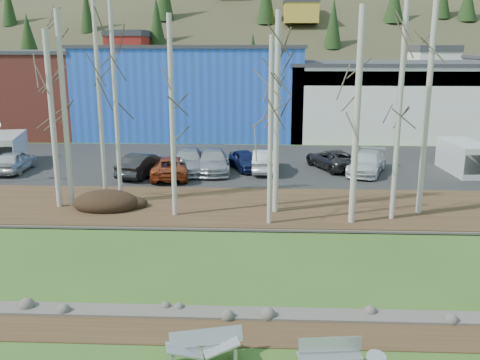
{
  "coord_description": "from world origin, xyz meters",
  "views": [
    {
      "loc": [
        0.72,
        -12.24,
        8.31
      ],
      "look_at": [
        -0.33,
        10.65,
        2.5
      ],
      "focal_mm": 40.0,
      "sensor_mm": 36.0,
      "label": 1
    }
  ],
  "objects_px": {
    "car_7": "(367,163)",
    "bench_damaged": "(204,347)",
    "bench_intact": "(330,355)",
    "car_2": "(171,167)",
    "car_6": "(332,159)",
    "van_white": "(465,158)",
    "car_8": "(188,161)",
    "car_4": "(245,160)",
    "car_0": "(14,161)",
    "car_1": "(143,165)",
    "car_3": "(213,161)",
    "seagull": "(233,343)",
    "van_grey": "(5,151)",
    "car_5": "(265,160)"
  },
  "relations": [
    {
      "from": "car_7",
      "to": "bench_damaged",
      "type": "bearing_deg",
      "value": -90.45
    },
    {
      "from": "bench_intact",
      "to": "car_2",
      "type": "distance_m",
      "value": 21.61
    },
    {
      "from": "car_6",
      "to": "van_white",
      "type": "bearing_deg",
      "value": 150.19
    },
    {
      "from": "car_8",
      "to": "van_white",
      "type": "distance_m",
      "value": 18.11
    },
    {
      "from": "car_8",
      "to": "car_4",
      "type": "bearing_deg",
      "value": 4.91
    },
    {
      "from": "car_4",
      "to": "car_0",
      "type": "bearing_deg",
      "value": 164.17
    },
    {
      "from": "bench_intact",
      "to": "car_1",
      "type": "relative_size",
      "value": 0.39
    },
    {
      "from": "bench_damaged",
      "to": "car_0",
      "type": "relative_size",
      "value": 0.49
    },
    {
      "from": "car_3",
      "to": "car_6",
      "type": "xyz_separation_m",
      "value": [
        8.01,
        1.39,
        -0.08
      ]
    },
    {
      "from": "seagull",
      "to": "car_1",
      "type": "xyz_separation_m",
      "value": [
        -6.91,
        19.65,
        0.69
      ]
    },
    {
      "from": "car_4",
      "to": "car_6",
      "type": "xyz_separation_m",
      "value": [
        5.89,
        0.64,
        0.0
      ]
    },
    {
      "from": "car_8",
      "to": "van_grey",
      "type": "relative_size",
      "value": 0.97
    },
    {
      "from": "car_0",
      "to": "car_7",
      "type": "relative_size",
      "value": 0.87
    },
    {
      "from": "car_4",
      "to": "van_white",
      "type": "relative_size",
      "value": 0.81
    },
    {
      "from": "bench_intact",
      "to": "car_5",
      "type": "distance_m",
      "value": 22.21
    },
    {
      "from": "car_0",
      "to": "car_8",
      "type": "height_order",
      "value": "car_8"
    },
    {
      "from": "bench_intact",
      "to": "bench_damaged",
      "type": "xyz_separation_m",
      "value": [
        -3.33,
        0.17,
        0.02
      ]
    },
    {
      "from": "seagull",
      "to": "car_8",
      "type": "xyz_separation_m",
      "value": [
        -4.18,
        20.9,
        0.69
      ]
    },
    {
      "from": "bench_damaged",
      "to": "car_0",
      "type": "xyz_separation_m",
      "value": [
        -14.96,
        21.07,
        0.42
      ]
    },
    {
      "from": "bench_intact",
      "to": "car_5",
      "type": "xyz_separation_m",
      "value": [
        -1.68,
        22.14,
        0.46
      ]
    },
    {
      "from": "bench_intact",
      "to": "van_grey",
      "type": "height_order",
      "value": "van_grey"
    },
    {
      "from": "seagull",
      "to": "car_6",
      "type": "distance_m",
      "value": 22.96
    },
    {
      "from": "car_0",
      "to": "car_8",
      "type": "relative_size",
      "value": 0.84
    },
    {
      "from": "car_1",
      "to": "car_8",
      "type": "bearing_deg",
      "value": -138.66
    },
    {
      "from": "seagull",
      "to": "car_6",
      "type": "bearing_deg",
      "value": 94.86
    },
    {
      "from": "car_2",
      "to": "car_4",
      "type": "relative_size",
      "value": 1.29
    },
    {
      "from": "bench_intact",
      "to": "car_6",
      "type": "distance_m",
      "value": 23.33
    },
    {
      "from": "bench_intact",
      "to": "car_2",
      "type": "bearing_deg",
      "value": 104.1
    },
    {
      "from": "car_3",
      "to": "van_white",
      "type": "height_order",
      "value": "van_white"
    },
    {
      "from": "bench_intact",
      "to": "car_3",
      "type": "height_order",
      "value": "car_3"
    },
    {
      "from": "van_white",
      "to": "car_7",
      "type": "bearing_deg",
      "value": -179.94
    },
    {
      "from": "car_5",
      "to": "van_white",
      "type": "relative_size",
      "value": 0.96
    },
    {
      "from": "bench_damaged",
      "to": "car_8",
      "type": "height_order",
      "value": "car_8"
    },
    {
      "from": "van_white",
      "to": "van_grey",
      "type": "height_order",
      "value": "van_grey"
    },
    {
      "from": "car_2",
      "to": "car_3",
      "type": "xyz_separation_m",
      "value": [
        2.5,
        1.54,
        0.06
      ]
    },
    {
      "from": "car_2",
      "to": "car_3",
      "type": "distance_m",
      "value": 2.94
    },
    {
      "from": "car_3",
      "to": "bench_intact",
      "type": "bearing_deg",
      "value": -83.07
    },
    {
      "from": "car_0",
      "to": "car_1",
      "type": "height_order",
      "value": "car_1"
    },
    {
      "from": "car_5",
      "to": "car_7",
      "type": "distance_m",
      "value": 6.61
    },
    {
      "from": "van_grey",
      "to": "car_5",
      "type": "bearing_deg",
      "value": -16.28
    },
    {
      "from": "car_5",
      "to": "bench_intact",
      "type": "bearing_deg",
      "value": 95.95
    },
    {
      "from": "car_4",
      "to": "van_grey",
      "type": "bearing_deg",
      "value": 157.76
    },
    {
      "from": "bench_damaged",
      "to": "car_4",
      "type": "xyz_separation_m",
      "value": [
        0.3,
        22.33,
        0.34
      ]
    },
    {
      "from": "bench_intact",
      "to": "car_3",
      "type": "xyz_separation_m",
      "value": [
        -5.15,
        21.75,
        0.45
      ]
    },
    {
      "from": "car_2",
      "to": "car_4",
      "type": "distance_m",
      "value": 5.16
    },
    {
      "from": "car_8",
      "to": "van_white",
      "type": "relative_size",
      "value": 1.07
    },
    {
      "from": "car_4",
      "to": "van_grey",
      "type": "distance_m",
      "value": 16.67
    },
    {
      "from": "car_7",
      "to": "car_1",
      "type": "bearing_deg",
      "value": -154.35
    },
    {
      "from": "bench_intact",
      "to": "car_5",
      "type": "height_order",
      "value": "car_5"
    },
    {
      "from": "car_3",
      "to": "car_6",
      "type": "bearing_deg",
      "value": 3.49
    }
  ]
}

